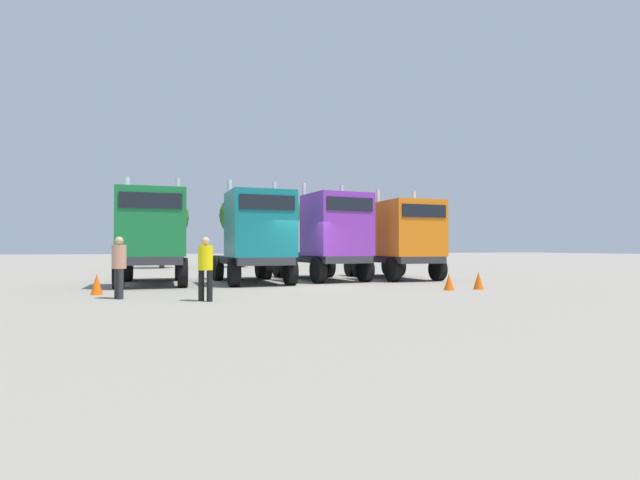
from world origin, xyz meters
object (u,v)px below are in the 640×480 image
semi_truck_teal (256,237)px  traffic_cone_near (449,282)px  semi_truck_green (152,237)px  traffic_cone_far (478,281)px  semi_truck_purple (331,236)px  visitor_in_hivis (206,264)px  traffic_cone_mid (97,284)px  semi_truck_orange (403,239)px  visitor_with_camera (119,263)px

semi_truck_teal → traffic_cone_near: semi_truck_teal is taller
semi_truck_green → traffic_cone_far: semi_truck_green is taller
semi_truck_teal → traffic_cone_far: 8.70m
semi_truck_purple → visitor_in_hivis: (-6.02, -6.62, -0.95)m
traffic_cone_mid → semi_truck_green: bearing=64.0°
semi_truck_orange → traffic_cone_mid: (-12.50, -3.40, -1.52)m
semi_truck_teal → traffic_cone_mid: size_ratio=9.56×
traffic_cone_near → semi_truck_teal: bearing=139.1°
traffic_cone_mid → traffic_cone_far: size_ratio=1.07×
semi_truck_green → traffic_cone_mid: size_ratio=9.81×
traffic_cone_far → visitor_in_hivis: bearing=-174.6°
visitor_in_hivis → traffic_cone_near: visitor_in_hivis is taller
visitor_with_camera → traffic_cone_near: (10.59, -0.55, -0.75)m
visitor_in_hivis → semi_truck_green: bearing=55.7°
visitor_with_camera → traffic_cone_near: bearing=-25.0°
semi_truck_green → semi_truck_orange: (10.89, 0.10, -0.03)m
visitor_with_camera → semi_truck_orange: bearing=0.6°
semi_truck_orange → traffic_cone_mid: semi_truck_orange is taller
visitor_with_camera → traffic_cone_far: visitor_with_camera is taller
semi_truck_green → semi_truck_teal: size_ratio=1.03×
semi_truck_teal → semi_truck_orange: 6.93m
semi_truck_green → visitor_with_camera: semi_truck_green is taller
semi_truck_green → semi_truck_orange: size_ratio=1.07×
semi_truck_purple → traffic_cone_near: bearing=15.6°
semi_truck_green → semi_truck_purple: (7.44, 0.36, 0.09)m
semi_truck_purple → visitor_in_hivis: size_ratio=3.55×
semi_truck_green → visitor_in_hivis: 6.48m
traffic_cone_far → traffic_cone_mid: bearing=170.6°
semi_truck_purple → traffic_cone_far: size_ratio=10.19×
traffic_cone_near → traffic_cone_far: bearing=-0.5°
semi_truck_teal → semi_truck_purple: bearing=100.1°
semi_truck_teal → traffic_cone_near: (5.75, -4.98, -1.63)m
semi_truck_teal → traffic_cone_near: size_ratio=10.98×
semi_truck_purple → traffic_cone_mid: semi_truck_purple is taller
visitor_in_hivis → visitor_with_camera: (-2.29, 1.46, 0.01)m
semi_truck_green → semi_truck_purple: size_ratio=1.03×
visitor_in_hivis → visitor_with_camera: bearing=100.5°
visitor_with_camera → semi_truck_green: bearing=57.7°
semi_truck_teal → traffic_cone_far: bearing=52.4°
visitor_in_hivis → traffic_cone_far: size_ratio=2.87×
semi_truck_purple → semi_truck_green: bearing=-93.4°
semi_truck_purple → traffic_cone_near: (2.28, -5.72, -1.69)m
semi_truck_green → visitor_in_hivis: bearing=13.8°
visitor_in_hivis → semi_truck_orange: bearing=-13.2°
visitor_with_camera → traffic_cone_far: size_ratio=2.91×
semi_truck_teal → semi_truck_orange: size_ratio=1.04×
visitor_with_camera → traffic_cone_near: size_ratio=3.12×
traffic_cone_near → visitor_with_camera: bearing=177.0°
visitor_with_camera → traffic_cone_far: bearing=-24.8°
semi_truck_orange → visitor_with_camera: (-11.76, -4.91, -0.82)m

